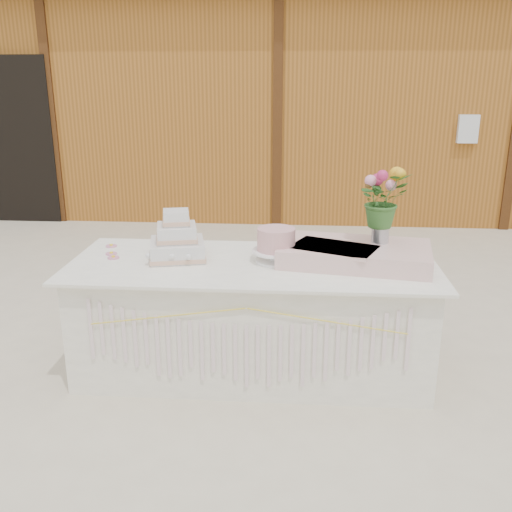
% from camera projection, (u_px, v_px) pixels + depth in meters
% --- Properties ---
extents(ground, '(80.00, 80.00, 0.00)m').
position_uv_depth(ground, '(253.00, 367.00, 3.96)').
color(ground, beige).
rests_on(ground, ground).
extents(barn, '(12.60, 4.60, 3.30)m').
position_uv_depth(barn, '(282.00, 93.00, 9.16)').
color(barn, '#9D5E21').
rests_on(barn, ground).
extents(cake_table, '(2.40, 1.00, 0.77)m').
position_uv_depth(cake_table, '(253.00, 317.00, 3.84)').
color(cake_table, white).
rests_on(cake_table, ground).
extents(wedding_cake, '(0.43, 0.43, 0.33)m').
position_uv_depth(wedding_cake, '(177.00, 242.00, 3.79)').
color(wedding_cake, silver).
rests_on(wedding_cake, cake_table).
extents(pink_cake_stand, '(0.32, 0.32, 0.23)m').
position_uv_depth(pink_cake_stand, '(276.00, 243.00, 3.71)').
color(pink_cake_stand, white).
rests_on(pink_cake_stand, cake_table).
extents(satin_runner, '(1.03, 0.70, 0.12)m').
position_uv_depth(satin_runner, '(355.00, 254.00, 3.71)').
color(satin_runner, beige).
rests_on(satin_runner, cake_table).
extents(flower_vase, '(0.11, 0.11, 0.16)m').
position_uv_depth(flower_vase, '(380.00, 231.00, 3.73)').
color(flower_vase, '#BABBBF').
rests_on(flower_vase, satin_runner).
extents(bouquet, '(0.41, 0.40, 0.36)m').
position_uv_depth(bouquet, '(383.00, 192.00, 3.65)').
color(bouquet, '#356729').
rests_on(bouquet, flower_vase).
extents(loose_flowers, '(0.25, 0.41, 0.02)m').
position_uv_depth(loose_flowers, '(114.00, 252.00, 3.92)').
color(loose_flowers, '#CA7B9A').
rests_on(loose_flowers, cake_table).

